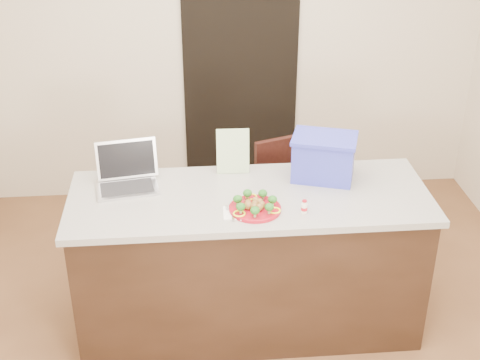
{
  "coord_description": "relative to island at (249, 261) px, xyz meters",
  "views": [
    {
      "loc": [
        -0.34,
        -3.03,
        2.8
      ],
      "look_at": [
        -0.06,
        0.2,
        1.05
      ],
      "focal_mm": 50.0,
      "sensor_mm": 36.0,
      "label": 1
    }
  ],
  "objects": [
    {
      "name": "ground",
      "position": [
        0.0,
        -0.25,
        -0.46
      ],
      "size": [
        4.0,
        4.0,
        0.0
      ],
      "primitive_type": "plane",
      "color": "brown",
      "rests_on": "ground"
    },
    {
      "name": "room_shell",
      "position": [
        0.0,
        -0.25,
        1.16
      ],
      "size": [
        4.0,
        4.0,
        4.0
      ],
      "color": "white",
      "rests_on": "ground"
    },
    {
      "name": "doorway",
      "position": [
        0.1,
        1.73,
        0.54
      ],
      "size": [
        0.9,
        0.02,
        2.0
      ],
      "primitive_type": "cube",
      "color": "black",
      "rests_on": "ground"
    },
    {
      "name": "island",
      "position": [
        0.0,
        0.0,
        0.0
      ],
      "size": [
        2.06,
        0.76,
        0.92
      ],
      "color": "black",
      "rests_on": "ground"
    },
    {
      "name": "plate",
      "position": [
        0.01,
        -0.17,
        0.47
      ],
      "size": [
        0.29,
        0.29,
        0.02
      ],
      "rotation": [
        0.0,
        0.0,
        0.41
      ],
      "color": "maroon",
      "rests_on": "island"
    },
    {
      "name": "meatballs",
      "position": [
        0.01,
        -0.17,
        0.5
      ],
      "size": [
        0.11,
        0.11,
        0.04
      ],
      "color": "brown",
      "rests_on": "plate"
    },
    {
      "name": "broccoli",
      "position": [
        0.01,
        -0.17,
        0.51
      ],
      "size": [
        0.24,
        0.24,
        0.04
      ],
      "color": "#184F15",
      "rests_on": "plate"
    },
    {
      "name": "pepper_rings",
      "position": [
        0.01,
        -0.17,
        0.48
      ],
      "size": [
        0.26,
        0.24,
        0.01
      ],
      "color": "#FFFD1A",
      "rests_on": "plate"
    },
    {
      "name": "napkin",
      "position": [
        -0.09,
        -0.19,
        0.46
      ],
      "size": [
        0.14,
        0.14,
        0.01
      ],
      "primitive_type": "cube",
      "rotation": [
        0.0,
        0.0,
        -0.04
      ],
      "color": "silver",
      "rests_on": "island"
    },
    {
      "name": "fork",
      "position": [
        -0.11,
        -0.18,
        0.47
      ],
      "size": [
        0.03,
        0.16,
        0.0
      ],
      "rotation": [
        0.0,
        0.0,
        -0.02
      ],
      "color": "#AAA9AE",
      "rests_on": "napkin"
    },
    {
      "name": "knife",
      "position": [
        -0.06,
        -0.21,
        0.47
      ],
      "size": [
        0.03,
        0.2,
        0.01
      ],
      "rotation": [
        0.0,
        0.0,
        -0.1
      ],
      "color": "silver",
      "rests_on": "napkin"
    },
    {
      "name": "yogurt_bottle",
      "position": [
        0.27,
        -0.21,
        0.49
      ],
      "size": [
        0.04,
        0.04,
        0.08
      ],
      "rotation": [
        0.0,
        0.0,
        0.07
      ],
      "color": "silver",
      "rests_on": "island"
    },
    {
      "name": "laptop",
      "position": [
        -0.7,
        0.19,
        0.53
      ],
      "size": [
        0.39,
        0.33,
        0.25
      ],
      "rotation": [
        0.0,
        0.0,
        0.16
      ],
      "color": "#B4B3B8",
      "rests_on": "island"
    },
    {
      "name": "leaflet",
      "position": [
        -0.07,
        0.29,
        0.6
      ],
      "size": [
        0.2,
        0.05,
        0.28
      ],
      "primitive_type": "cube",
      "rotation": [
        -0.14,
        0.0,
        -0.03
      ],
      "color": "white",
      "rests_on": "island"
    },
    {
      "name": "blue_box",
      "position": [
        0.45,
        0.18,
        0.59
      ],
      "size": [
        0.43,
        0.37,
        0.27
      ],
      "rotation": [
        0.0,
        0.0,
        -0.31
      ],
      "color": "#3036AF",
      "rests_on": "island"
    },
    {
      "name": "chair",
      "position": [
        0.3,
        0.65,
        0.06
      ],
      "size": [
        0.52,
        0.53,
        0.92
      ],
      "rotation": [
        0.0,
        0.0,
        0.34
      ],
      "color": "black",
      "rests_on": "ground"
    }
  ]
}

